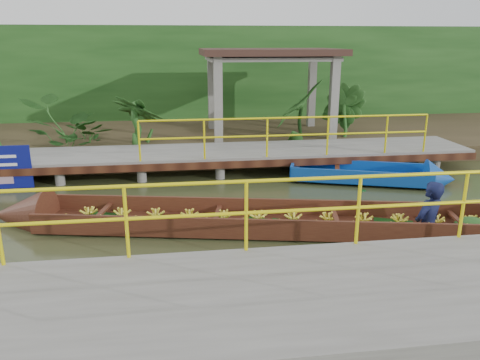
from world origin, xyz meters
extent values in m
plane|color=#32371B|center=(0.00, 0.00, 0.00)|extent=(80.00, 80.00, 0.00)
cube|color=#302518|center=(0.00, 7.50, 0.23)|extent=(30.00, 8.00, 0.45)
cube|color=slate|center=(0.00, 3.50, 0.50)|extent=(16.00, 2.00, 0.15)
cube|color=black|center=(0.00, 2.50, 0.42)|extent=(16.00, 0.12, 0.18)
cylinder|color=yellow|center=(2.75, 2.55, 1.57)|extent=(7.50, 0.05, 0.05)
cylinder|color=yellow|center=(2.75, 2.55, 1.12)|extent=(7.50, 0.05, 0.05)
cylinder|color=yellow|center=(2.75, 2.55, 1.07)|extent=(0.05, 0.05, 1.00)
cylinder|color=slate|center=(-4.00, 2.70, 0.22)|extent=(0.24, 0.24, 0.55)
cylinder|color=slate|center=(-4.00, 4.30, 0.22)|extent=(0.24, 0.24, 0.55)
cylinder|color=slate|center=(-2.00, 2.70, 0.22)|extent=(0.24, 0.24, 0.55)
cylinder|color=slate|center=(-2.00, 4.30, 0.22)|extent=(0.24, 0.24, 0.55)
cylinder|color=slate|center=(0.00, 2.70, 0.22)|extent=(0.24, 0.24, 0.55)
cylinder|color=slate|center=(0.00, 4.30, 0.22)|extent=(0.24, 0.24, 0.55)
cylinder|color=slate|center=(2.00, 2.70, 0.22)|extent=(0.24, 0.24, 0.55)
cylinder|color=slate|center=(2.00, 4.30, 0.22)|extent=(0.24, 0.24, 0.55)
cylinder|color=slate|center=(4.00, 2.70, 0.22)|extent=(0.24, 0.24, 0.55)
cylinder|color=slate|center=(4.00, 4.30, 0.22)|extent=(0.24, 0.24, 0.55)
cylinder|color=slate|center=(6.00, 2.70, 0.22)|extent=(0.24, 0.24, 0.55)
cylinder|color=slate|center=(6.00, 4.30, 0.22)|extent=(0.24, 0.24, 0.55)
cylinder|color=slate|center=(0.00, 2.70, 0.22)|extent=(0.24, 0.24, 0.55)
cube|color=slate|center=(1.00, -4.20, 0.30)|extent=(18.00, 2.40, 0.70)
cylinder|color=yellow|center=(1.00, -3.05, 1.65)|extent=(10.00, 0.05, 0.05)
cylinder|color=yellow|center=(1.00, -3.05, 1.20)|extent=(10.00, 0.05, 0.05)
cylinder|color=yellow|center=(1.00, -3.05, 1.15)|extent=(0.05, 0.05, 1.00)
cube|color=slate|center=(1.20, 5.10, 1.60)|extent=(0.25, 0.25, 2.80)
cube|color=slate|center=(4.80, 5.10, 1.60)|extent=(0.25, 0.25, 2.80)
cube|color=slate|center=(1.20, 7.50, 1.60)|extent=(0.25, 0.25, 2.80)
cube|color=slate|center=(4.80, 7.50, 1.60)|extent=(0.25, 0.25, 2.80)
cube|color=slate|center=(3.00, 6.30, 2.90)|extent=(4.00, 2.60, 0.12)
cube|color=#37221B|center=(3.00, 6.30, 3.10)|extent=(4.40, 3.00, 0.20)
cube|color=#194215|center=(0.00, 10.00, 2.00)|extent=(30.00, 0.80, 4.00)
cube|color=#3A1810|center=(1.71, -0.86, 0.07)|extent=(9.05, 2.93, 0.07)
cube|color=#3A1810|center=(1.82, -0.31, 0.23)|extent=(8.83, 1.90, 0.38)
cube|color=#3A1810|center=(1.60, -1.41, 0.23)|extent=(8.83, 1.90, 0.38)
cone|color=#3A1810|center=(-3.20, 0.16, 0.16)|extent=(1.32, 1.29, 1.08)
ellipsoid|color=#194215|center=(5.24, -1.59, 0.18)|extent=(0.72, 0.61, 0.29)
imported|color=#0E1336|center=(4.47, -1.43, 1.01)|extent=(0.79, 0.68, 1.82)
cube|color=#0D3D93|center=(4.49, 1.93, 0.11)|extent=(3.55, 2.08, 0.11)
cube|color=#0D3D93|center=(4.66, 2.41, 0.25)|extent=(3.24, 1.18, 0.34)
cube|color=#0D3D93|center=(4.32, 1.44, 0.25)|extent=(3.24, 1.18, 0.34)
cube|color=#0D3D93|center=(2.88, 2.48, 0.25)|extent=(0.40, 0.99, 0.34)
cone|color=#0D3D93|center=(6.31, 1.29, 0.18)|extent=(0.96, 1.12, 0.95)
cube|color=black|center=(3.95, 2.11, 0.30)|extent=(0.44, 1.00, 0.06)
imported|color=#194215|center=(-3.18, 5.30, 1.29)|extent=(1.35, 1.35, 1.68)
imported|color=#194215|center=(-1.18, 5.30, 1.29)|extent=(1.35, 1.35, 1.68)
imported|color=#194215|center=(3.82, 5.30, 1.29)|extent=(1.35, 1.35, 1.68)
imported|color=#194215|center=(5.32, 5.30, 1.29)|extent=(1.35, 1.35, 1.68)
camera|label=1|loc=(-0.11, -8.94, 3.45)|focal=35.00mm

